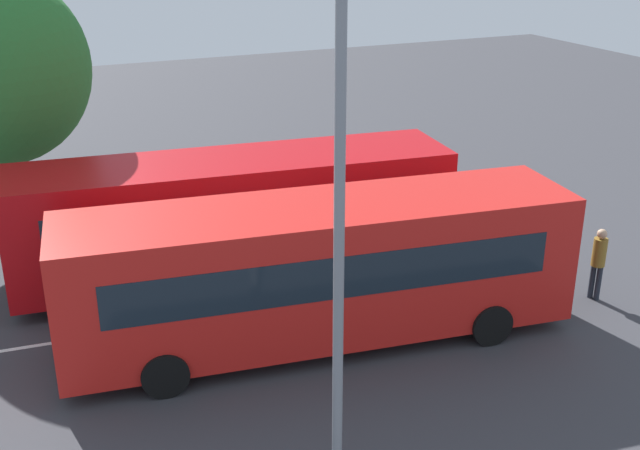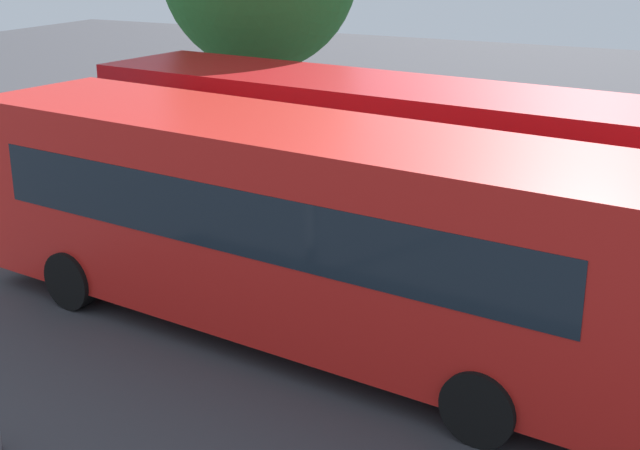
# 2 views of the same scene
# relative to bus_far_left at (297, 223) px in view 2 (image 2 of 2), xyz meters

# --- Properties ---
(ground_plane) EXTENTS (65.71, 65.71, 0.00)m
(ground_plane) POSITION_rel_bus_far_left_xyz_m (-0.32, 1.73, -1.69)
(ground_plane) COLOR #38383D
(bus_far_left) EXTENTS (10.87, 3.81, 3.07)m
(bus_far_left) POSITION_rel_bus_far_left_xyz_m (0.00, 0.00, 0.00)
(bus_far_left) COLOR red
(bus_far_left) RESTS_ON ground
(bus_center_left) EXTENTS (10.86, 3.67, 3.07)m
(bus_center_left) POSITION_rel_bus_far_left_xyz_m (-0.61, 3.76, 0.00)
(bus_center_left) COLOR #B70C11
(bus_center_left) RESTS_ON ground
(lane_stripe_outer_left) EXTENTS (12.99, 1.27, 0.01)m
(lane_stripe_outer_left) POSITION_rel_bus_far_left_xyz_m (-0.32, 1.73, -1.68)
(lane_stripe_outer_left) COLOR silver
(lane_stripe_outer_left) RESTS_ON ground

